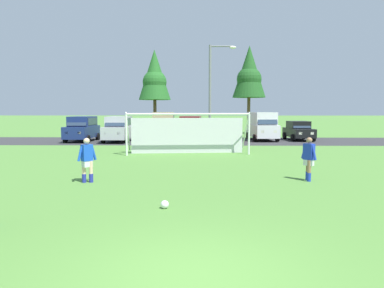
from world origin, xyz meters
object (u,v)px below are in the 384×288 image
(soccer_goal, at_px, (188,133))
(parked_car_slot_center_left, at_px, (164,125))
(street_lamp, at_px, (212,95))
(parked_car_slot_center_right, at_px, (226,132))
(parked_car_slot_far_right, at_px, (299,131))
(parked_car_slot_left, at_px, (119,129))
(parked_car_slot_center, at_px, (191,128))
(parked_car_slot_far_left, at_px, (82,128))
(player_midfield_center, at_px, (87,160))
(parked_car_slot_right, at_px, (262,125))
(soccer_ball, at_px, (165,204))
(player_defender_far, at_px, (309,159))

(soccer_goal, relative_size, parked_car_slot_center_left, 1.55)
(street_lamp, bearing_deg, parked_car_slot_center_right, 73.30)
(parked_car_slot_center_left, relative_size, parked_car_slot_far_right, 1.15)
(parked_car_slot_left, height_order, parked_car_slot_center, same)
(parked_car_slot_center_right, bearing_deg, street_lamp, -106.70)
(parked_car_slot_center_left, distance_m, parked_car_slot_center, 2.50)
(parked_car_slot_far_left, bearing_deg, player_midfield_center, -71.20)
(parked_car_slot_far_left, xyz_separation_m, street_lamp, (11.13, -5.02, 2.67))
(parked_car_slot_left, height_order, parked_car_slot_right, parked_car_slot_right)
(street_lamp, bearing_deg, parked_car_slot_right, 53.63)
(parked_car_slot_center_left, relative_size, parked_car_slot_center, 1.04)
(parked_car_slot_center, relative_size, parked_car_slot_center_right, 1.12)
(soccer_ball, distance_m, soccer_goal, 12.55)
(parked_car_slot_center_left, relative_size, street_lamp, 0.67)
(parked_car_slot_far_left, height_order, parked_car_slot_center_right, parked_car_slot_far_left)
(soccer_goal, distance_m, parked_car_slot_far_right, 14.10)
(parked_car_slot_far_left, relative_size, parked_car_slot_left, 1.00)
(parked_car_slot_far_left, distance_m, parked_car_slot_center, 9.51)
(parked_car_slot_far_left, relative_size, parked_car_slot_center_right, 1.09)
(soccer_goal, bearing_deg, parked_car_slot_far_right, 46.60)
(soccer_goal, xyz_separation_m, street_lamp, (1.66, 3.77, 2.49))
(soccer_ball, bearing_deg, street_lamp, 83.38)
(parked_car_slot_center, relative_size, street_lamp, 0.65)
(player_defender_far, height_order, parked_car_slot_far_right, parked_car_slot_far_right)
(player_defender_far, distance_m, parked_car_slot_center, 19.26)
(soccer_goal, xyz_separation_m, parked_car_slot_right, (6.39, 10.18, 0.05))
(parked_car_slot_right, xyz_separation_m, parked_car_slot_far_right, (3.30, 0.06, -0.47))
(player_midfield_center, height_order, parked_car_slot_center, parked_car_slot_center)
(player_midfield_center, xyz_separation_m, parked_car_slot_left, (-2.77, 17.33, 0.29))
(parked_car_slot_center_left, xyz_separation_m, parked_car_slot_center_right, (5.51, -2.23, -0.47))
(parked_car_slot_far_left, height_order, parked_car_slot_far_right, parked_car_slot_far_left)
(player_midfield_center, xyz_separation_m, parked_car_slot_center_right, (6.41, 17.32, 0.05))
(soccer_ball, height_order, parked_car_slot_far_left, parked_car_slot_far_left)
(soccer_ball, relative_size, player_defender_far, 0.13)
(soccer_goal, bearing_deg, street_lamp, 66.15)
(soccer_goal, distance_m, parked_car_slot_center_right, 8.82)
(street_lamp, bearing_deg, parked_car_slot_far_right, 38.92)
(soccer_goal, bearing_deg, soccer_ball, -91.02)
(player_defender_far, xyz_separation_m, parked_car_slot_center, (-4.86, 18.63, 0.29))
(parked_car_slot_center_left, height_order, parked_car_slot_right, same)
(parked_car_slot_far_left, bearing_deg, player_defender_far, -50.53)
(soccer_goal, height_order, player_defender_far, soccer_goal)
(player_midfield_center, height_order, parked_car_slot_far_right, parked_car_slot_far_right)
(soccer_goal, distance_m, parked_car_slot_far_left, 12.92)
(parked_car_slot_far_right, height_order, street_lamp, street_lamp)
(player_midfield_center, bearing_deg, parked_car_slot_center_right, 69.69)
(parked_car_slot_center, bearing_deg, parked_car_slot_right, 0.96)
(parked_car_slot_left, relative_size, street_lamp, 0.63)
(player_defender_far, relative_size, parked_car_slot_center_left, 0.34)
(player_defender_far, distance_m, parked_car_slot_left, 20.11)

